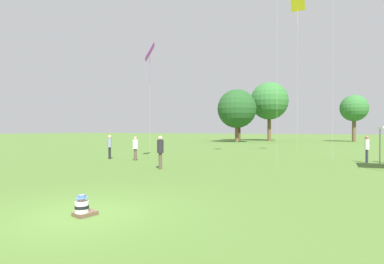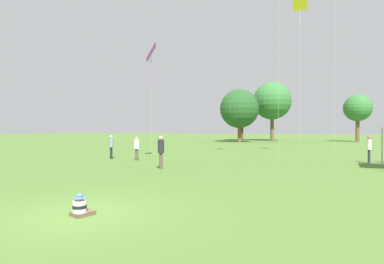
% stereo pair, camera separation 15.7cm
% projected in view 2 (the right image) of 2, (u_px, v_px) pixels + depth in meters
% --- Properties ---
extents(ground_plane, '(300.00, 300.00, 0.00)m').
position_uv_depth(ground_plane, '(81.00, 214.00, 7.76)').
color(ground_plane, '#4C702D').
extents(seated_toddler, '(0.53, 0.60, 0.56)m').
position_uv_depth(seated_toddler, '(81.00, 207.00, 7.62)').
color(seated_toddler, brown).
rests_on(seated_toddler, ground).
extents(person_standing_0, '(0.51, 0.51, 1.69)m').
position_uv_depth(person_standing_0, '(137.00, 146.00, 21.22)').
color(person_standing_0, brown).
rests_on(person_standing_0, ground).
extents(person_standing_1, '(0.38, 0.38, 1.78)m').
position_uv_depth(person_standing_1, '(369.00, 146.00, 19.60)').
color(person_standing_1, '#282D42').
rests_on(person_standing_1, ground).
extents(person_standing_3, '(0.46, 0.46, 1.78)m').
position_uv_depth(person_standing_3, '(111.00, 145.00, 22.37)').
color(person_standing_3, black).
rests_on(person_standing_3, ground).
extents(person_standing_5, '(0.48, 0.48, 1.85)m').
position_uv_depth(person_standing_5, '(161.00, 149.00, 16.59)').
color(person_standing_5, brown).
rests_on(person_standing_5, ground).
extents(kite_2, '(1.26, 1.48, 8.44)m').
position_uv_depth(kite_2, '(151.00, 54.00, 21.81)').
color(kite_2, '#B738C6').
rests_on(kite_2, ground).
extents(kite_3, '(1.14, 0.58, 13.24)m').
position_uv_depth(kite_3, '(300.00, 8.00, 25.00)').
color(kite_3, yellow).
rests_on(kite_3, ground).
extents(distant_tree_0, '(4.74, 4.74, 8.42)m').
position_uv_depth(distant_tree_0, '(358.00, 108.00, 53.13)').
color(distant_tree_0, brown).
rests_on(distant_tree_0, ground).
extents(distant_tree_1, '(7.31, 7.31, 11.44)m').
position_uv_depth(distant_tree_1, '(272.00, 101.00, 58.09)').
color(distant_tree_1, brown).
rests_on(distant_tree_1, ground).
extents(distant_tree_2, '(6.80, 6.80, 9.27)m').
position_uv_depth(distant_tree_2, '(239.00, 109.00, 52.49)').
color(distant_tree_2, brown).
rests_on(distant_tree_2, ground).
extents(distant_tree_3, '(5.32, 5.32, 8.09)m').
position_uv_depth(distant_tree_3, '(242.00, 114.00, 61.10)').
color(distant_tree_3, brown).
rests_on(distant_tree_3, ground).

